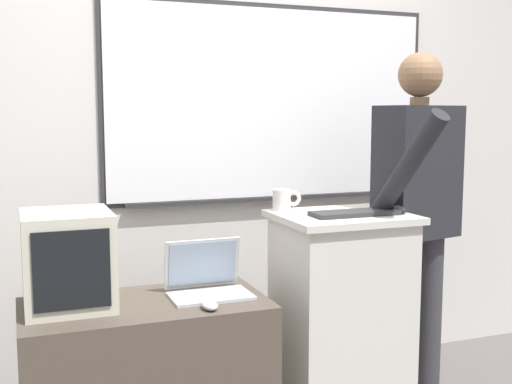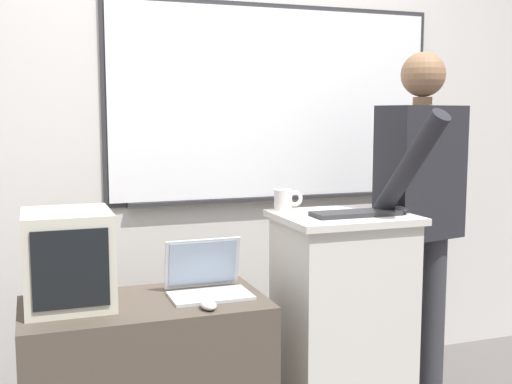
{
  "view_description": "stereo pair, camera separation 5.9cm",
  "coord_description": "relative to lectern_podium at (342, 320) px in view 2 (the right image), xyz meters",
  "views": [
    {
      "loc": [
        -0.92,
        -2.13,
        1.44
      ],
      "look_at": [
        0.02,
        0.35,
        1.11
      ],
      "focal_mm": 45.0,
      "sensor_mm": 36.0,
      "label": 1
    },
    {
      "loc": [
        -0.87,
        -2.15,
        1.44
      ],
      "look_at": [
        0.02,
        0.35,
        1.11
      ],
      "focal_mm": 45.0,
      "sensor_mm": 36.0,
      "label": 2
    }
  ],
  "objects": [
    {
      "name": "laptop",
      "position": [
        -0.64,
        0.02,
        0.25
      ],
      "size": [
        0.33,
        0.25,
        0.22
      ],
      "color": "#B7BABF",
      "rests_on": "side_desk"
    },
    {
      "name": "crt_monitor",
      "position": [
        -1.19,
        0.03,
        0.37
      ],
      "size": [
        0.34,
        0.38,
        0.38
      ],
      "color": "beige",
      "rests_on": "side_desk"
    },
    {
      "name": "person_presenter",
      "position": [
        0.44,
        0.06,
        0.5
      ],
      "size": [
        0.57,
        0.6,
        1.72
      ],
      "rotation": [
        0.0,
        0.0,
        0.21
      ],
      "color": "#333338",
      "rests_on": "ground_plane"
    },
    {
      "name": "computer_mouse_by_laptop",
      "position": [
        -0.69,
        -0.21,
        0.2
      ],
      "size": [
        0.06,
        0.1,
        0.03
      ],
      "color": "silver",
      "rests_on": "side_desk"
    },
    {
      "name": "back_wall",
      "position": [
        -0.44,
        0.75,
        0.95
      ],
      "size": [
        6.4,
        0.17,
        2.89
      ],
      "color": "silver",
      "rests_on": "ground_plane"
    },
    {
      "name": "lectern_podium",
      "position": [
        0.0,
        0.0,
        0.0
      ],
      "size": [
        0.59,
        0.5,
        0.99
      ],
      "color": "beige",
      "rests_on": "ground_plane"
    },
    {
      "name": "coffee_mug",
      "position": [
        -0.21,
        0.18,
        0.54
      ],
      "size": [
        0.14,
        0.08,
        0.1
      ],
      "color": "silver",
      "rests_on": "lectern_podium"
    },
    {
      "name": "side_desk",
      "position": [
        -0.9,
        -0.03,
        -0.16
      ],
      "size": [
        0.97,
        0.52,
        0.68
      ],
      "color": "#4C4238",
      "rests_on": "ground_plane"
    },
    {
      "name": "computer_mouse_by_keyboard",
      "position": [
        0.24,
        -0.08,
        0.51
      ],
      "size": [
        0.06,
        0.1,
        0.03
      ],
      "color": "black",
      "rests_on": "lectern_podium"
    },
    {
      "name": "wireless_keyboard",
      "position": [
        0.03,
        -0.06,
        0.5
      ],
      "size": [
        0.4,
        0.14,
        0.02
      ],
      "color": "#2D2D30",
      "rests_on": "lectern_podium"
    }
  ]
}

